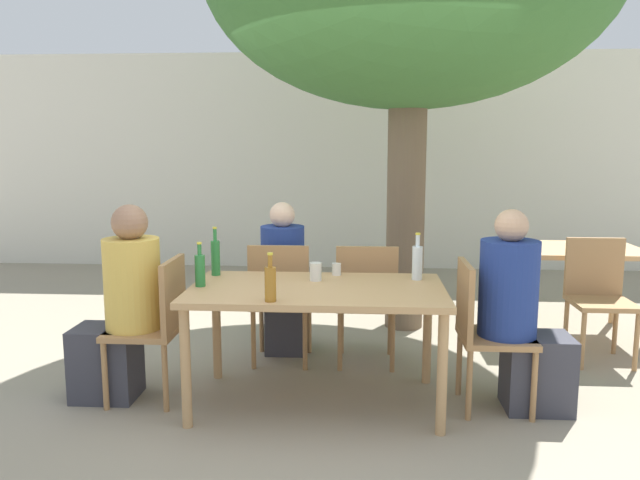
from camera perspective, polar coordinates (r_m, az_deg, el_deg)
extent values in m
plane|color=gray|center=(4.13, -0.27, -14.64)|extent=(30.00, 30.00, 0.00)
cube|color=silver|center=(8.25, 1.86, 7.14)|extent=(10.00, 0.08, 2.80)
cylinder|color=brown|center=(5.57, 7.84, 2.66)|extent=(0.34, 0.34, 2.11)
cube|color=tan|center=(3.89, -0.28, -4.61)|extent=(1.59, 0.90, 0.04)
cylinder|color=tan|center=(3.76, -12.18, -11.38)|extent=(0.06, 0.06, 0.72)
cylinder|color=tan|center=(3.65, 11.10, -11.94)|extent=(0.06, 0.06, 0.72)
cylinder|color=tan|center=(4.48, -9.43, -7.97)|extent=(0.06, 0.06, 0.72)
cylinder|color=tan|center=(4.39, 9.79, -8.32)|extent=(0.06, 0.06, 0.72)
cube|color=tan|center=(5.77, 22.05, -0.83)|extent=(1.15, 0.80, 0.04)
cylinder|color=tan|center=(5.38, 17.71, -5.41)|extent=(0.06, 0.06, 0.72)
cylinder|color=tan|center=(6.03, 16.15, -3.82)|extent=(0.06, 0.06, 0.72)
cylinder|color=tan|center=(6.33, 25.32, -3.73)|extent=(0.06, 0.06, 0.72)
cube|color=#A87A4C|center=(4.19, -15.80, -7.99)|extent=(0.44, 0.44, 0.04)
cube|color=#A87A4C|center=(4.07, -13.28, -4.86)|extent=(0.04, 0.44, 0.45)
cylinder|color=#A87A4C|center=(4.50, -17.18, -10.06)|extent=(0.04, 0.04, 0.44)
cylinder|color=#A87A4C|center=(4.17, -19.06, -11.69)|extent=(0.04, 0.04, 0.44)
cylinder|color=#A87A4C|center=(4.38, -12.45, -10.38)|extent=(0.04, 0.04, 0.44)
cylinder|color=#A87A4C|center=(4.04, -13.97, -12.12)|extent=(0.04, 0.04, 0.44)
cube|color=#A87A4C|center=(4.05, 15.82, -8.58)|extent=(0.44, 0.44, 0.04)
cube|color=#A87A4C|center=(3.95, 13.12, -5.27)|extent=(0.04, 0.44, 0.45)
cylinder|color=#A87A4C|center=(4.00, 18.98, -12.56)|extent=(0.04, 0.04, 0.44)
cylinder|color=#A87A4C|center=(4.34, 17.65, -10.76)|extent=(0.04, 0.04, 0.44)
cylinder|color=#A87A4C|center=(3.92, 13.48, -12.77)|extent=(0.04, 0.04, 0.44)
cylinder|color=#A87A4C|center=(4.27, 12.61, -10.91)|extent=(0.04, 0.04, 0.44)
cube|color=#A87A4C|center=(4.74, -3.49, -5.72)|extent=(0.44, 0.44, 0.04)
cube|color=#A87A4C|center=(4.49, -3.83, -3.35)|extent=(0.44, 0.04, 0.45)
cylinder|color=#A87A4C|center=(4.97, -0.99, -7.85)|extent=(0.04, 0.04, 0.44)
cylinder|color=#A87A4C|center=(5.01, -5.37, -7.74)|extent=(0.04, 0.04, 0.44)
cylinder|color=#A87A4C|center=(4.60, -1.38, -9.21)|extent=(0.04, 0.04, 0.44)
cylinder|color=#A87A4C|center=(4.65, -6.10, -9.07)|extent=(0.04, 0.04, 0.44)
cube|color=#A87A4C|center=(4.70, 4.25, -5.83)|extent=(0.44, 0.44, 0.04)
cube|color=#A87A4C|center=(4.45, 4.31, -3.46)|extent=(0.44, 0.04, 0.45)
cylinder|color=#A87A4C|center=(4.96, 6.42, -7.94)|extent=(0.04, 0.04, 0.44)
cylinder|color=#A87A4C|center=(4.95, 1.98, -7.91)|extent=(0.04, 0.04, 0.44)
cylinder|color=#A87A4C|center=(4.59, 6.64, -9.31)|extent=(0.04, 0.04, 0.44)
cylinder|color=#A87A4C|center=(4.59, 1.84, -9.27)|extent=(0.04, 0.04, 0.44)
cube|color=#A87A4C|center=(5.16, 24.37, -5.29)|extent=(0.44, 0.44, 0.04)
cube|color=#A87A4C|center=(5.29, 23.78, -2.22)|extent=(0.44, 0.04, 0.45)
cylinder|color=#A87A4C|center=(4.99, 22.90, -8.50)|extent=(0.04, 0.04, 0.44)
cylinder|color=#A87A4C|center=(5.12, 26.96, -8.31)|extent=(0.04, 0.04, 0.44)
cylinder|color=#A87A4C|center=(5.33, 21.56, -7.32)|extent=(0.04, 0.04, 0.44)
cylinder|color=#A87A4C|center=(5.46, 25.39, -7.18)|extent=(0.04, 0.04, 0.44)
cube|color=#383842|center=(4.35, -18.97, -10.55)|extent=(0.40, 0.32, 0.47)
cylinder|color=gold|center=(4.14, -16.77, -3.84)|extent=(0.35, 0.35, 0.58)
sphere|color=#936B51|center=(4.07, -17.01, 1.55)|extent=(0.23, 0.23, 0.23)
cube|color=#383842|center=(4.18, 19.25, -11.35)|extent=(0.40, 0.32, 0.47)
cylinder|color=navy|center=(3.98, 16.86, -4.25)|extent=(0.36, 0.36, 0.59)
sphere|color=tan|center=(3.92, 17.11, 1.26)|extent=(0.20, 0.20, 0.20)
cube|color=#383842|center=(5.05, -3.09, -7.38)|extent=(0.30, 0.40, 0.47)
cylinder|color=navy|center=(4.73, -3.43, -2.07)|extent=(0.33, 0.33, 0.56)
sphere|color=beige|center=(4.68, -3.47, 2.31)|extent=(0.19, 0.19, 0.19)
cylinder|color=#287A38|center=(3.96, -10.91, -2.77)|extent=(0.06, 0.06, 0.20)
cylinder|color=#287A38|center=(3.94, -10.97, -0.86)|extent=(0.03, 0.03, 0.07)
cylinder|color=gold|center=(3.93, -10.99, -0.28)|extent=(0.03, 0.03, 0.01)
cylinder|color=silver|center=(4.13, 8.88, -2.09)|extent=(0.07, 0.07, 0.22)
cylinder|color=silver|center=(4.10, 8.93, -0.05)|extent=(0.03, 0.03, 0.08)
cylinder|color=gold|center=(4.10, 8.95, 0.56)|extent=(0.03, 0.03, 0.01)
cylinder|color=#9E661E|center=(3.53, -4.56, -4.06)|extent=(0.07, 0.07, 0.20)
cylinder|color=#9E661E|center=(3.50, -4.58, -1.92)|extent=(0.03, 0.03, 0.07)
cylinder|color=gold|center=(3.50, -4.59, -1.27)|extent=(0.03, 0.03, 0.01)
cylinder|color=#287A38|center=(4.27, -9.53, -1.64)|extent=(0.06, 0.06, 0.24)
cylinder|color=#287A38|center=(4.25, -9.59, 0.48)|extent=(0.02, 0.02, 0.08)
cylinder|color=gold|center=(4.24, -9.60, 1.11)|extent=(0.03, 0.03, 0.01)
cylinder|color=silver|center=(4.06, -0.40, -2.91)|extent=(0.08, 0.08, 0.12)
cylinder|color=silver|center=(4.23, 1.52, -2.69)|extent=(0.06, 0.06, 0.08)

